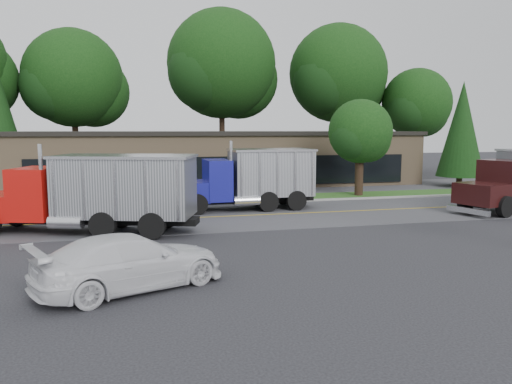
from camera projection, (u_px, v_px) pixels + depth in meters
The scene contains 16 objects.
ground at pixel (282, 261), 17.05m from camera, with size 140.00×140.00×0.00m, color #3A3A3F.
road at pixel (231, 216), 25.72m from camera, with size 60.00×8.00×0.02m, color slate.
center_line at pixel (231, 216), 25.72m from camera, with size 60.00×0.12×0.01m, color gold.
curb at pixel (218, 205), 29.76m from camera, with size 60.00×0.30×0.12m, color #9E9E99.
grass_verge at pixel (213, 200), 31.49m from camera, with size 60.00×3.40×0.03m, color #2F541C.
far_parking at pixel (202, 191), 36.31m from camera, with size 60.00×7.00×0.02m, color slate.
strip_mall at pixel (216, 159), 42.32m from camera, with size 32.00×12.00×4.00m, color #9C7F5F.
tree_far_b at pixel (75, 83), 46.45m from camera, with size 9.62×9.05×13.72m.
tree_far_c at pixel (223, 69), 49.63m from camera, with size 11.41×10.74×16.28m.
tree_far_d at pixel (339, 78), 51.61m from camera, with size 10.67×10.04×15.22m.
tree_far_e at pixel (417, 106), 51.90m from camera, with size 7.54×7.10×10.76m.
evergreen_right at pixel (462, 129), 38.61m from camera, with size 3.59×3.59×8.16m.
tree_verge at pixel (361, 135), 33.44m from camera, with size 4.54×4.27×6.48m.
dump_truck_red at pixel (95, 191), 21.45m from camera, with size 10.11×5.43×3.36m.
dump_truck_blue at pixel (252, 177), 27.86m from camera, with size 7.87×2.82×3.36m.
rally_car at pixel (131, 262), 13.96m from camera, with size 2.18×5.36×1.56m, color white.
Camera 1 is at (-4.87, -15.92, 4.45)m, focal length 35.00 mm.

